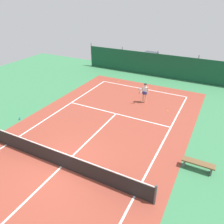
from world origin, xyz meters
TOP-DOWN VIEW (x-y plane):
  - ground_plane at (0.00, 0.00)m, footprint 36.00×36.00m
  - court_surface at (0.00, 0.00)m, footprint 11.02×26.60m
  - tennis_net at (0.00, 0.00)m, footprint 10.12×0.10m
  - back_fence at (-0.00, 16.46)m, footprint 16.30×0.98m
  - tennis_player at (1.18, 9.17)m, footprint 0.72×0.75m
  - tennis_ball_near_player at (3.32, 8.60)m, footprint 0.07×0.07m
  - tennis_ball_midcourt at (-2.74, 12.45)m, footprint 0.07×0.07m
  - parked_car at (-1.77, 18.79)m, footprint 2.43×4.40m
  - courtside_bench at (6.31, 3.03)m, footprint 1.60×0.40m
  - water_bottle at (-5.69, 2.46)m, footprint 0.08×0.08m

SIDE VIEW (x-z plane):
  - ground_plane at x=0.00m, z-range 0.00..0.00m
  - court_surface at x=0.00m, z-range 0.00..0.01m
  - tennis_ball_near_player at x=3.32m, z-range 0.00..0.07m
  - tennis_ball_midcourt at x=-2.74m, z-range 0.00..0.07m
  - water_bottle at x=-5.69m, z-range 0.00..0.24m
  - courtside_bench at x=6.31m, z-range 0.13..0.62m
  - tennis_net at x=0.00m, z-range -0.04..1.06m
  - back_fence at x=0.00m, z-range -0.68..2.02m
  - parked_car at x=-1.77m, z-range 0.00..1.68m
  - tennis_player at x=1.18m, z-range 0.14..1.78m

